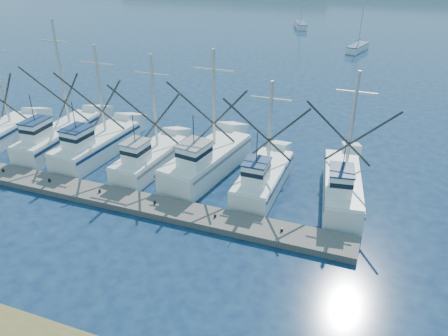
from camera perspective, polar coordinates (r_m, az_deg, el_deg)
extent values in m
plane|color=#0C1A39|center=(21.59, -4.06, -15.74)|extent=(500.00, 500.00, 0.00)
cube|color=#5A5550|center=(28.81, -14.24, -3.79)|extent=(30.43, 2.22, 0.41)
cube|color=white|center=(40.24, -27.07, 3.90)|extent=(3.07, 6.94, 1.33)
cylinder|color=#B7B2A8|center=(39.66, -27.25, 10.32)|extent=(0.22, 0.22, 7.41)
cube|color=white|center=(37.33, -20.67, 3.65)|extent=(2.56, 8.57, 1.52)
cube|color=white|center=(35.32, -23.27, 4.51)|extent=(1.39, 2.12, 1.50)
cylinder|color=#B7B2A8|center=(36.84, -20.51, 11.47)|extent=(0.22, 0.22, 8.21)
cube|color=white|center=(34.84, -16.26, 2.66)|extent=(3.14, 7.95, 1.51)
cube|color=white|center=(32.83, -18.58, 3.64)|extent=(1.64, 2.00, 1.50)
cylinder|color=#B7B2A8|center=(34.41, -15.89, 9.76)|extent=(0.22, 0.22, 6.70)
cube|color=white|center=(32.01, -9.59, 0.96)|extent=(2.87, 7.01, 1.31)
cube|color=white|center=(30.06, -11.41, 1.94)|extent=(1.49, 1.77, 1.50)
cylinder|color=#B7B2A8|center=(31.40, -9.13, 8.47)|extent=(0.22, 0.22, 6.77)
cube|color=white|center=(30.82, -2.22, 0.64)|extent=(4.03, 8.62, 1.67)
cube|color=white|center=(28.38, -3.90, 1.67)|extent=(1.88, 2.25, 1.50)
cylinder|color=#B7B2A8|center=(30.38, -1.34, 8.98)|extent=(0.22, 0.22, 6.87)
cube|color=white|center=(29.15, 5.10, -1.57)|extent=(2.49, 7.02, 1.29)
cube|color=white|center=(26.97, 4.19, -0.71)|extent=(1.41, 1.72, 1.50)
cylinder|color=#B7B2A8|center=(28.68, 6.05, 5.72)|extent=(0.22, 0.22, 5.78)
cube|color=white|center=(28.80, 15.11, -2.60)|extent=(3.32, 8.11, 1.54)
cube|color=white|center=(26.30, 14.99, -1.82)|extent=(1.55, 2.09, 1.50)
cylinder|color=#B7B2A8|center=(28.33, 16.42, 5.74)|extent=(0.22, 0.22, 6.49)
cube|color=white|center=(70.89, 17.05, 14.75)|extent=(2.95, 5.89, 0.90)
cylinder|color=#B7B2A8|center=(70.48, 17.54, 17.99)|extent=(0.12, 0.12, 7.20)
cube|color=white|center=(88.71, 9.95, 17.88)|extent=(3.58, 6.41, 0.90)
cylinder|color=#B7B2A8|center=(88.44, 10.22, 20.49)|extent=(0.12, 0.12, 7.20)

